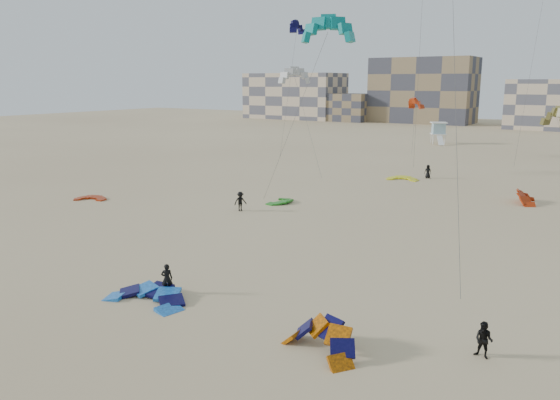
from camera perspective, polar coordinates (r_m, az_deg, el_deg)
The scene contains 20 objects.
ground at distance 31.14m, azimuth -12.17°, elevation -9.56°, with size 320.00×320.00×0.00m, color beige.
kite_ground_blue at distance 30.40m, azimuth -13.68°, elevation -10.18°, with size 4.32×4.45×0.99m, color #2288F4, non-canonical shape.
kite_ground_orange at distance 24.55m, azimuth 4.23°, elevation -15.51°, with size 3.50×2.97×2.03m, color #FF7600, non-canonical shape.
kite_ground_red at distance 57.20m, azimuth -19.16°, elevation 0.05°, with size 2.84×3.01×0.45m, color #B22B00, non-canonical shape.
kite_ground_green at distance 52.72m, azimuth 0.03°, elevation -0.26°, with size 2.96×3.13×0.57m, color #1D801D, non-canonical shape.
kite_ground_red_far at distance 57.45m, azimuth 24.33°, elevation -0.32°, with size 3.48×2.93×2.11m, color #B22B00, non-canonical shape.
kite_ground_yellow at distance 66.63m, azimuth 12.64°, elevation 2.09°, with size 3.33×3.48×0.59m, color yellow, non-canonical shape.
kitesurfer_main at distance 30.87m, azimuth -11.74°, elevation -8.05°, with size 0.62×0.41×1.70m, color black.
kitesurfer_b at distance 25.16m, azimuth 20.52°, elevation -13.55°, with size 0.78×0.61×1.60m, color black.
kitesurfer_c at distance 49.23m, azimuth -4.17°, elevation -0.14°, with size 1.14×0.66×1.77m, color black.
kitesurfer_e at distance 68.30m, azimuth 15.20°, elevation 2.89°, with size 0.80×0.52×1.63m, color black.
kite_fly_teal_a at distance 46.80m, azimuth 5.04°, elevation 17.09°, with size 8.31×5.46×15.93m.
kite_fly_grey at distance 69.49m, azimuth 1.55°, elevation 12.70°, with size 10.39×9.54×12.34m.
kite_fly_olive at distance 58.71m, azimuth 26.96°, elevation 7.60°, with size 5.65×8.34×8.31m.
kite_fly_navy at distance 82.90m, azimuth 1.78°, elevation 17.49°, with size 3.91×7.90×19.23m.
kite_fly_red at distance 87.90m, azimuth 14.00°, elevation 9.67°, with size 4.61×7.71×8.41m.
lifeguard_tower_far at distance 107.55m, azimuth 16.21°, elevation 6.74°, with size 3.80×5.99×4.00m.
condo_west_a at distance 175.58m, azimuth 1.55°, elevation 10.81°, with size 30.00×15.00×14.00m, color #CBB395.
condo_west_b at distance 162.41m, azimuth 14.72°, elevation 11.01°, with size 28.00×14.00×18.00m, color #826D4F.
condo_fill_left at distance 164.44m, azimuth 7.24°, elevation 9.57°, with size 12.00×10.00×8.00m, color #826D4F.
Camera 1 is at (20.68, -20.29, 11.42)m, focal length 35.00 mm.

